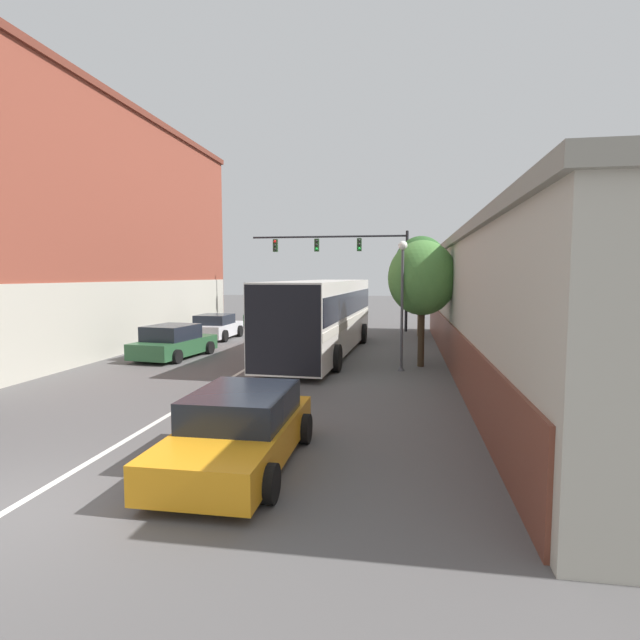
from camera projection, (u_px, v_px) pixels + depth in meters
ground_plane at (3, 513)px, 7.28m from camera, size 160.00×160.00×0.00m
lane_center_line at (269, 356)px, 21.60m from camera, size 0.14×41.15×0.01m
building_left_brick at (79, 229)px, 24.07m from camera, size 6.93×21.55×11.22m
building_right_storefront at (553, 301)px, 18.02m from camera, size 7.53×27.02×4.87m
bus at (323, 313)px, 21.90m from camera, size 3.30×12.76×3.24m
hatchback_foreground at (239, 430)px, 9.14m from camera, size 2.14×4.45×1.33m
parked_car_left_near at (264, 315)px, 35.04m from camera, size 2.25×4.67×1.45m
parked_car_left_mid at (174, 342)px, 21.00m from camera, size 2.48×4.32×1.40m
parked_car_left_far at (216, 327)px, 27.27m from camera, size 2.12×3.87×1.35m
traffic_signal_gantry at (352, 256)px, 31.15m from camera, size 9.87×0.36×6.20m
street_lamp at (402, 295)px, 17.96m from camera, size 0.32×0.32×4.70m
street_tree_near at (422, 278)px, 18.77m from camera, size 2.57×2.31×4.79m
street_tree_far at (421, 266)px, 28.43m from camera, size 3.03×2.72×5.71m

